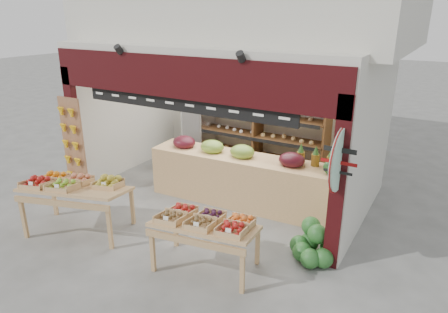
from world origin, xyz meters
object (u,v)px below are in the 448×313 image
(display_table_right, at_px, (205,223))
(watermelon_pile, at_px, (315,246))
(back_shelving, at_px, (258,119))
(cardboard_stack, at_px, (173,162))
(display_table_left, at_px, (71,186))
(mid_counter, at_px, (246,179))
(refrigerator, at_px, (199,130))

(display_table_right, height_order, watermelon_pile, display_table_right)
(watermelon_pile, bearing_deg, back_shelving, 129.89)
(cardboard_stack, height_order, watermelon_pile, watermelon_pile)
(display_table_left, height_order, watermelon_pile, display_table_left)
(display_table_left, bearing_deg, display_table_right, 4.79)
(mid_counter, height_order, display_table_right, mid_counter)
(display_table_right, relative_size, watermelon_pile, 2.02)
(watermelon_pile, bearing_deg, mid_counter, 147.93)
(back_shelving, distance_m, watermelon_pile, 3.95)
(back_shelving, height_order, cardboard_stack, back_shelving)
(mid_counter, bearing_deg, refrigerator, 143.38)
(back_shelving, height_order, watermelon_pile, back_shelving)
(refrigerator, bearing_deg, watermelon_pile, -32.34)
(cardboard_stack, height_order, mid_counter, mid_counter)
(display_table_left, bearing_deg, mid_counter, 48.45)
(cardboard_stack, height_order, display_table_right, display_table_right)
(mid_counter, xyz_separation_m, display_table_right, (0.48, -2.20, 0.22))
(mid_counter, bearing_deg, back_shelving, 109.50)
(cardboard_stack, xyz_separation_m, mid_counter, (2.38, -0.70, 0.33))
(refrigerator, relative_size, watermelon_pile, 2.03)
(refrigerator, distance_m, watermelon_pile, 4.98)
(mid_counter, distance_m, display_table_left, 3.24)
(back_shelving, bearing_deg, watermelon_pile, -50.11)
(back_shelving, relative_size, watermelon_pile, 4.19)
(cardboard_stack, height_order, display_table_left, display_table_left)
(back_shelving, distance_m, display_table_left, 4.49)
(mid_counter, bearing_deg, display_table_left, -131.55)
(back_shelving, bearing_deg, display_table_right, -74.43)
(back_shelving, relative_size, mid_counter, 0.84)
(mid_counter, xyz_separation_m, display_table_left, (-2.14, -2.41, 0.30))
(cardboard_stack, xyz_separation_m, display_table_left, (0.24, -3.12, 0.63))
(cardboard_stack, distance_m, display_table_left, 3.19)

